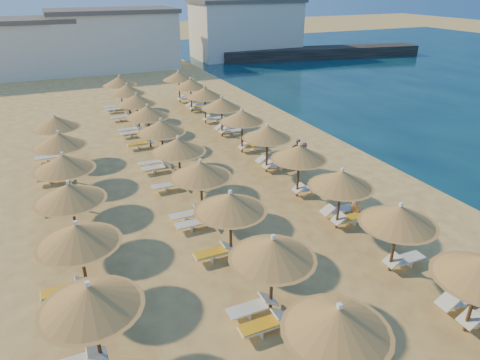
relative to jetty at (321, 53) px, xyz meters
name	(u,v)px	position (x,y,z in m)	size (l,w,h in m)	color
ground	(288,239)	(-29.25, -40.90, -0.75)	(220.00, 220.00, 0.00)	#E4BF64
jetty	(321,53)	(0.00, 0.00, 0.00)	(30.00, 4.00, 1.50)	black
hotel_blocks	(140,37)	(-25.64, 4.36, 2.95)	(47.20, 10.09, 8.10)	silver
parasol_row_east	(282,142)	(-26.73, -35.69, 1.71)	(2.96, 41.78, 3.03)	brown
parasol_row_west	(189,157)	(-32.06, -35.69, 1.71)	(2.96, 41.78, 3.03)	brown
parasol_row_inland	(70,193)	(-37.78, -37.45, 1.71)	(2.96, 24.13, 3.03)	brown
loungers	(215,195)	(-30.90, -36.19, -0.41)	(14.22, 39.40, 0.66)	white
beachgoer_a	(357,202)	(-25.39, -40.61, 0.15)	(0.66, 0.43, 1.80)	tan
beachgoer_b	(303,156)	(-24.56, -34.54, 0.11)	(0.84, 0.65, 1.72)	tan
beachgoer_c	(297,153)	(-24.65, -33.97, 0.15)	(1.05, 0.44, 1.80)	tan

